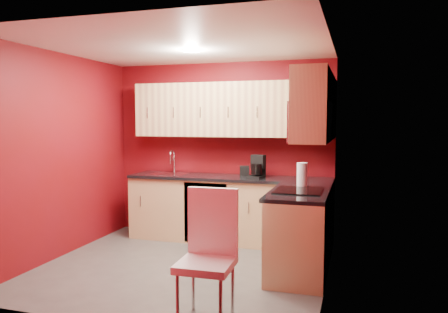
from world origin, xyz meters
The scene contains 21 objects.
floor centered at (0.00, 0.00, 0.00)m, with size 3.20×3.20×0.00m, color #4E4C49.
ceiling centered at (0.00, 0.00, 2.50)m, with size 3.20×3.20×0.00m, color white.
wall_back centered at (0.00, 1.50, 1.25)m, with size 3.20×3.20×0.00m, color #630913.
wall_front centered at (0.00, -1.50, 1.25)m, with size 3.20×3.20×0.00m, color #630913.
wall_left centered at (-1.60, 0.00, 1.25)m, with size 3.00×3.00×0.00m, color #630913.
wall_right centered at (1.60, 0.00, 1.25)m, with size 3.00×3.00×0.00m, color #630913.
base_cabinets_back centered at (0.20, 1.20, 0.43)m, with size 2.80×0.60×0.87m, color tan.
base_cabinets_right centered at (1.30, 0.25, 0.43)m, with size 0.60×1.30×0.87m, color tan.
countertop_back centered at (0.20, 1.19, 0.89)m, with size 2.80×0.63×0.04m, color black.
countertop_right centered at (1.29, 0.23, 0.89)m, with size 0.63×1.27×0.04m, color black.
upper_cabinets_back centered at (0.20, 1.32, 1.83)m, with size 2.80×0.35×0.75m, color #D4B778.
upper_cabinets_right centered at (1.42, 0.44, 1.89)m, with size 0.35×1.55×0.75m.
microwave centered at (1.39, 0.20, 1.66)m, with size 0.42×0.76×0.42m.
cooktop centered at (1.28, 0.20, 0.92)m, with size 0.50×0.55×0.01m, color black.
sink centered at (-0.70, 1.20, 0.94)m, with size 0.52×0.42×0.35m.
dishwasher_front centered at (-0.05, 0.91, 0.43)m, with size 0.60×0.02×0.82m, color black.
downlight centered at (0.00, 0.30, 2.48)m, with size 0.20×0.20×0.01m, color white.
coffee_maker centered at (0.60, 1.13, 1.06)m, with size 0.18×0.24×0.31m, color black, non-canonical shape.
napkin_holder centered at (0.39, 1.30, 0.98)m, with size 0.13×0.13×0.14m, color black, non-canonical shape.
paper_towel centered at (1.28, 0.50, 1.05)m, with size 0.16×0.16×0.28m, color white, non-canonical shape.
dining_chair centered at (0.70, -1.20, 0.55)m, with size 0.44×0.46×1.10m, color white, non-canonical shape.
Camera 1 is at (1.87, -4.53, 1.68)m, focal length 35.00 mm.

